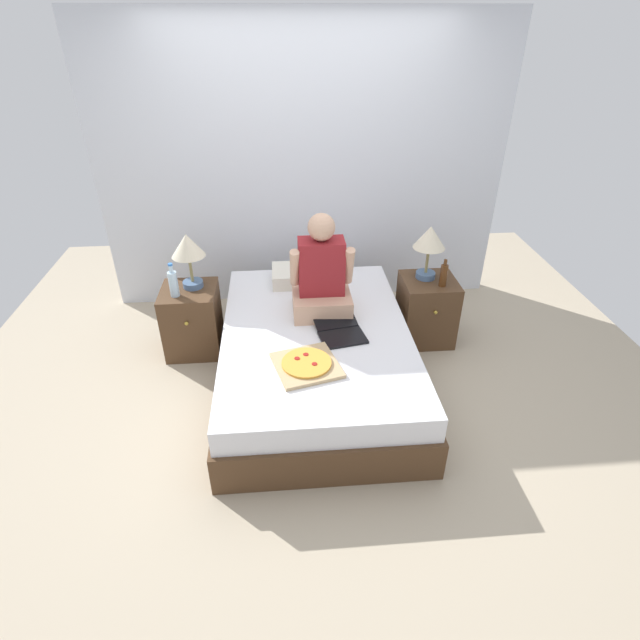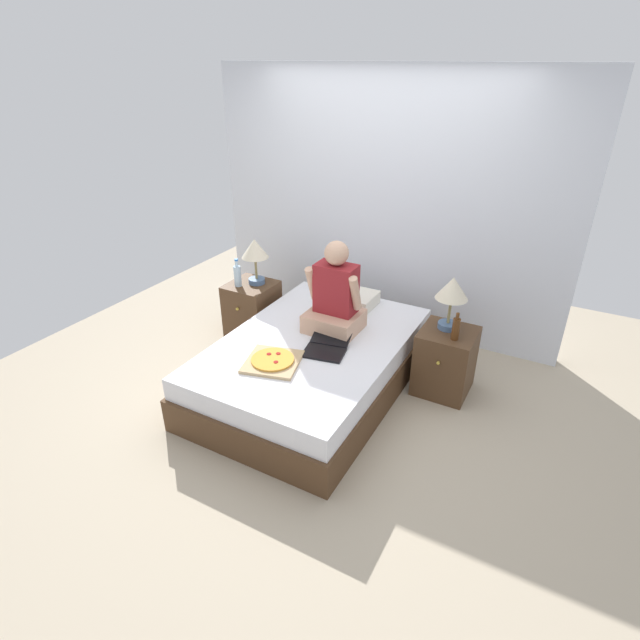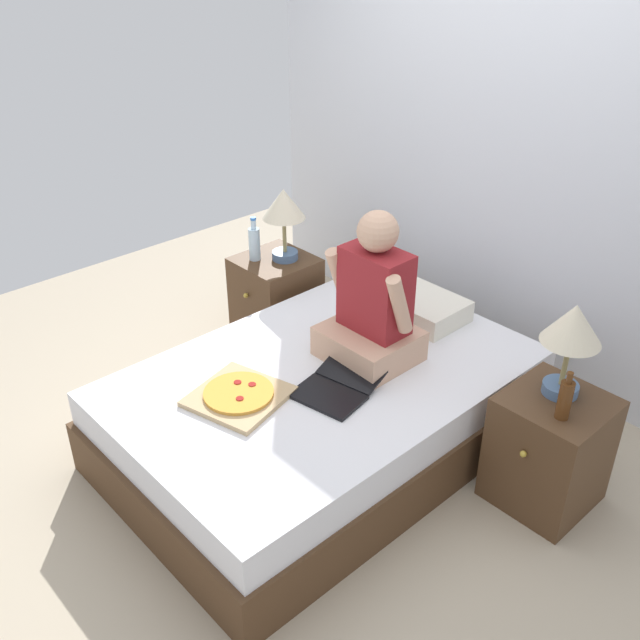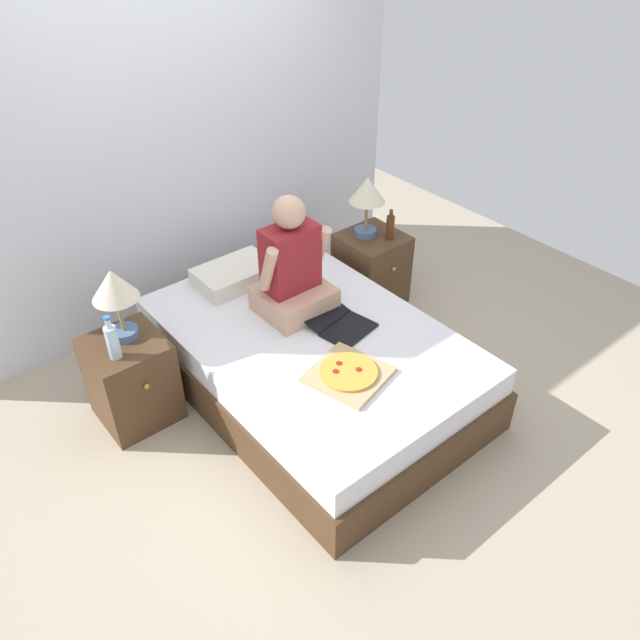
% 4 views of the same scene
% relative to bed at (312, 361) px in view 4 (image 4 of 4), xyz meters
% --- Properties ---
extents(ground_plane, '(5.61, 5.61, 0.00)m').
position_rel_bed_xyz_m(ground_plane, '(0.00, 0.00, -0.23)').
color(ground_plane, tan).
extents(wall_back, '(3.61, 0.12, 2.50)m').
position_rel_bed_xyz_m(wall_back, '(0.00, 1.41, 1.02)').
color(wall_back, silver).
rests_on(wall_back, ground).
extents(bed, '(1.40, 2.10, 0.46)m').
position_rel_bed_xyz_m(bed, '(0.00, 0.00, 0.00)').
color(bed, '#4C331E').
rests_on(bed, ground).
extents(nightstand_left, '(0.44, 0.47, 0.56)m').
position_rel_bed_xyz_m(nightstand_left, '(-0.98, 0.51, 0.05)').
color(nightstand_left, '#4C331E').
rests_on(nightstand_left, ground).
extents(lamp_on_left_nightstand, '(0.26, 0.26, 0.45)m').
position_rel_bed_xyz_m(lamp_on_left_nightstand, '(-0.94, 0.56, 0.66)').
color(lamp_on_left_nightstand, '#4C6B93').
rests_on(lamp_on_left_nightstand, nightstand_left).
extents(water_bottle, '(0.07, 0.07, 0.28)m').
position_rel_bed_xyz_m(water_bottle, '(-1.06, 0.42, 0.45)').
color(water_bottle, silver).
rests_on(water_bottle, nightstand_left).
extents(nightstand_right, '(0.44, 0.47, 0.56)m').
position_rel_bed_xyz_m(nightstand_right, '(0.98, 0.51, 0.05)').
color(nightstand_right, '#4C331E').
rests_on(nightstand_right, ground).
extents(lamp_on_right_nightstand, '(0.26, 0.26, 0.45)m').
position_rel_bed_xyz_m(lamp_on_right_nightstand, '(0.95, 0.56, 0.66)').
color(lamp_on_right_nightstand, '#4C6B93').
rests_on(lamp_on_right_nightstand, nightstand_right).
extents(beer_bottle, '(0.06, 0.06, 0.23)m').
position_rel_bed_xyz_m(beer_bottle, '(1.05, 0.41, 0.43)').
color(beer_bottle, '#512D14').
rests_on(beer_bottle, nightstand_right).
extents(pillow, '(0.52, 0.34, 0.12)m').
position_rel_bed_xyz_m(pillow, '(-0.05, 0.77, 0.29)').
color(pillow, silver).
rests_on(pillow, bed).
extents(person_seated, '(0.47, 0.40, 0.78)m').
position_rel_bed_xyz_m(person_seated, '(0.06, 0.27, 0.52)').
color(person_seated, tan).
rests_on(person_seated, bed).
extents(laptop, '(0.39, 0.47, 0.07)m').
position_rel_bed_xyz_m(laptop, '(0.17, -0.07, 0.26)').
color(laptop, black).
rests_on(laptop, bed).
extents(pizza_box, '(0.49, 0.49, 0.05)m').
position_rel_bed_xyz_m(pizza_box, '(-0.10, -0.45, 0.25)').
color(pizza_box, tan).
rests_on(pizza_box, bed).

